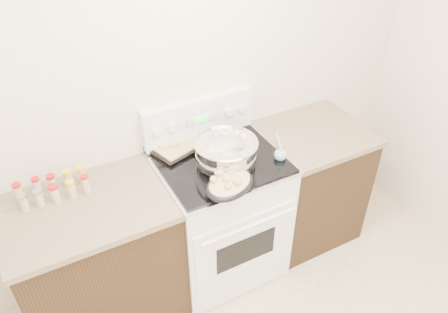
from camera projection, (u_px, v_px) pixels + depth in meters
room_shell at (359, 255)px, 1.10m from camera, size 4.10×3.60×2.75m
counter_left at (100, 260)px, 2.67m from camera, size 0.93×0.67×0.92m
counter_right at (306, 183)px, 3.27m from camera, size 0.73×0.67×0.92m
kitchen_range at (220, 213)px, 2.97m from camera, size 0.78×0.73×1.22m
mixing_bowl at (226, 153)px, 2.60m from camera, size 0.48×0.48×0.22m
roasting_pan at (230, 184)px, 2.44m from camera, size 0.39×0.34×0.11m
baking_sheet at (181, 141)px, 2.83m from camera, size 0.52×0.43×0.06m
wooden_spoon at (213, 164)px, 2.64m from camera, size 0.09×0.25×0.04m
blue_ladle at (280, 153)px, 2.69m from camera, size 0.16×0.25×0.10m
spice_jars at (54, 188)px, 2.43m from camera, size 0.39×0.15×0.13m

